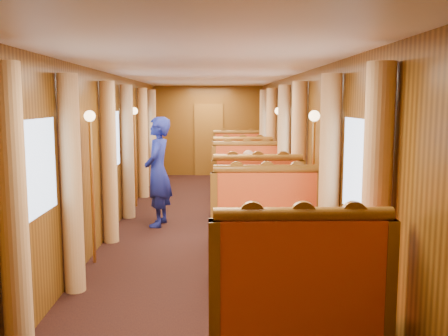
{
  "coord_description": "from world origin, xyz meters",
  "views": [
    {
      "loc": [
        0.14,
        -7.99,
        2.05
      ],
      "look_at": [
        0.3,
        -0.43,
        1.05
      ],
      "focal_mm": 40.0,
      "sensor_mm": 36.0,
      "label": 1
    }
  ],
  "objects_px": {
    "table_mid": "(251,205)",
    "table_near": "(279,282)",
    "tea_tray": "(269,243)",
    "teapot_left": "(265,239)",
    "banquette_near_aft": "(268,246)",
    "fruit_plate": "(311,245)",
    "table_far": "(240,174)",
    "rose_vase_far": "(241,151)",
    "teapot_back": "(266,235)",
    "rose_vase_mid": "(253,172)",
    "teapot_right": "(278,241)",
    "banquette_near_fwd": "(297,325)",
    "banquette_far_fwd": "(242,179)",
    "steward": "(158,172)",
    "banquette_far_aft": "(238,167)",
    "banquette_mid_aft": "(247,191)",
    "banquette_mid_fwd": "(257,216)",
    "passenger": "(248,176)"
  },
  "relations": [
    {
      "from": "banquette_near_aft",
      "to": "table_near",
      "type": "bearing_deg",
      "value": -90.0
    },
    {
      "from": "banquette_mid_aft",
      "to": "tea_tray",
      "type": "bearing_deg",
      "value": -91.27
    },
    {
      "from": "banquette_mid_fwd",
      "to": "fruit_plate",
      "type": "xyz_separation_m",
      "value": [
        0.26,
        -2.61,
        0.35
      ]
    },
    {
      "from": "banquette_far_fwd",
      "to": "teapot_right",
      "type": "height_order",
      "value": "banquette_far_fwd"
    },
    {
      "from": "banquette_near_fwd",
      "to": "table_far",
      "type": "height_order",
      "value": "banquette_near_fwd"
    },
    {
      "from": "teapot_right",
      "to": "teapot_back",
      "type": "height_order",
      "value": "teapot_back"
    },
    {
      "from": "rose_vase_far",
      "to": "passenger",
      "type": "distance_m",
      "value": 2.77
    },
    {
      "from": "banquette_far_fwd",
      "to": "tea_tray",
      "type": "bearing_deg",
      "value": -90.96
    },
    {
      "from": "teapot_left",
      "to": "rose_vase_far",
      "type": "xyz_separation_m",
      "value": [
        0.18,
        7.12,
        0.1
      ]
    },
    {
      "from": "table_near",
      "to": "rose_vase_far",
      "type": "relative_size",
      "value": 2.92
    },
    {
      "from": "teapot_right",
      "to": "rose_vase_mid",
      "type": "bearing_deg",
      "value": 79.75
    },
    {
      "from": "banquette_near_fwd",
      "to": "rose_vase_far",
      "type": "xyz_separation_m",
      "value": [
        0.03,
        8.01,
        0.5
      ]
    },
    {
      "from": "banquette_near_fwd",
      "to": "table_mid",
      "type": "height_order",
      "value": "banquette_near_fwd"
    },
    {
      "from": "tea_tray",
      "to": "passenger",
      "type": "height_order",
      "value": "passenger"
    },
    {
      "from": "banquette_far_fwd",
      "to": "tea_tray",
      "type": "height_order",
      "value": "banquette_far_fwd"
    },
    {
      "from": "tea_tray",
      "to": "teapot_left",
      "type": "xyz_separation_m",
      "value": [
        -0.05,
        -0.09,
        0.06
      ]
    },
    {
      "from": "banquette_mid_aft",
      "to": "teapot_back",
      "type": "relative_size",
      "value": 7.97
    },
    {
      "from": "table_far",
      "to": "teapot_back",
      "type": "bearing_deg",
      "value": -91.04
    },
    {
      "from": "banquette_mid_fwd",
      "to": "banquette_near_fwd",
      "type": "bearing_deg",
      "value": -90.0
    },
    {
      "from": "banquette_far_aft",
      "to": "fruit_plate",
      "type": "distance_m",
      "value": 8.15
    },
    {
      "from": "banquette_mid_aft",
      "to": "rose_vase_far",
      "type": "xyz_separation_m",
      "value": [
        0.03,
        2.49,
        0.5
      ]
    },
    {
      "from": "rose_vase_far",
      "to": "table_mid",
      "type": "bearing_deg",
      "value": -90.51
    },
    {
      "from": "steward",
      "to": "banquette_far_aft",
      "type": "bearing_deg",
      "value": 167.34
    },
    {
      "from": "table_mid",
      "to": "rose_vase_mid",
      "type": "relative_size",
      "value": 2.92
    },
    {
      "from": "banquette_mid_fwd",
      "to": "teapot_left",
      "type": "distance_m",
      "value": 2.64
    },
    {
      "from": "table_mid",
      "to": "rose_vase_far",
      "type": "relative_size",
      "value": 2.92
    },
    {
      "from": "table_mid",
      "to": "steward",
      "type": "height_order",
      "value": "steward"
    },
    {
      "from": "teapot_right",
      "to": "banquette_far_aft",
      "type": "bearing_deg",
      "value": 80.42
    },
    {
      "from": "table_far",
      "to": "fruit_plate",
      "type": "distance_m",
      "value": 7.14
    },
    {
      "from": "banquette_near_aft",
      "to": "fruit_plate",
      "type": "xyz_separation_m",
      "value": [
        0.26,
        -1.14,
        0.35
      ]
    },
    {
      "from": "banquette_near_aft",
      "to": "teapot_left",
      "type": "height_order",
      "value": "banquette_near_aft"
    },
    {
      "from": "table_mid",
      "to": "teapot_back",
      "type": "height_order",
      "value": "teapot_back"
    },
    {
      "from": "teapot_right",
      "to": "teapot_back",
      "type": "bearing_deg",
      "value": 108.48
    },
    {
      "from": "table_mid",
      "to": "table_near",
      "type": "bearing_deg",
      "value": -90.0
    },
    {
      "from": "table_near",
      "to": "passenger",
      "type": "distance_m",
      "value": 4.25
    },
    {
      "from": "table_near",
      "to": "fruit_plate",
      "type": "relative_size",
      "value": 5.11
    },
    {
      "from": "table_mid",
      "to": "teapot_left",
      "type": "xyz_separation_m",
      "value": [
        -0.15,
        -3.62,
        0.45
      ]
    },
    {
      "from": "banquette_near_fwd",
      "to": "banquette_mid_fwd",
      "type": "height_order",
      "value": "same"
    },
    {
      "from": "banquette_far_fwd",
      "to": "steward",
      "type": "bearing_deg",
      "value": -123.73
    },
    {
      "from": "table_far",
      "to": "banquette_far_fwd",
      "type": "distance_m",
      "value": 1.02
    },
    {
      "from": "tea_tray",
      "to": "rose_vase_mid",
      "type": "bearing_deg",
      "value": 87.99
    },
    {
      "from": "teapot_right",
      "to": "passenger",
      "type": "bearing_deg",
      "value": 80.22
    },
    {
      "from": "tea_tray",
      "to": "fruit_plate",
      "type": "xyz_separation_m",
      "value": [
        0.37,
        -0.09,
        0.01
      ]
    },
    {
      "from": "table_mid",
      "to": "table_far",
      "type": "bearing_deg",
      "value": 90.0
    },
    {
      "from": "banquette_mid_aft",
      "to": "passenger",
      "type": "relative_size",
      "value": 1.76
    },
    {
      "from": "table_far",
      "to": "rose_vase_far",
      "type": "xyz_separation_m",
      "value": [
        0.03,
        -0.0,
        0.55
      ]
    },
    {
      "from": "teapot_right",
      "to": "passenger",
      "type": "xyz_separation_m",
      "value": [
        0.03,
        4.36,
        -0.07
      ]
    },
    {
      "from": "table_far",
      "to": "teapot_back",
      "type": "relative_size",
      "value": 6.25
    },
    {
      "from": "banquette_far_aft",
      "to": "teapot_right",
      "type": "distance_m",
      "value": 8.15
    },
    {
      "from": "banquette_far_fwd",
      "to": "fruit_plate",
      "type": "height_order",
      "value": "banquette_far_fwd"
    }
  ]
}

